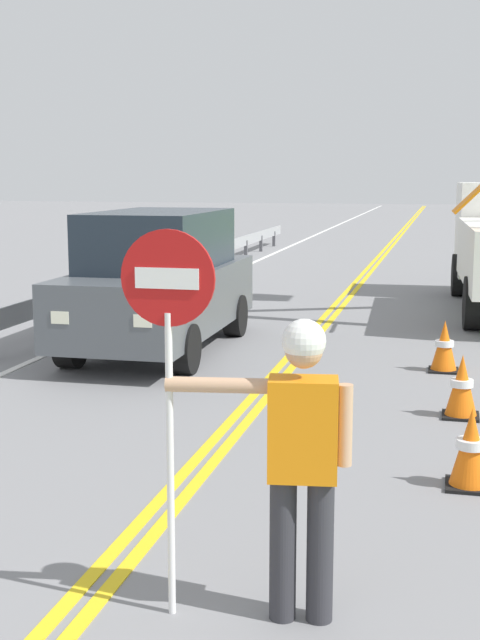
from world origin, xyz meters
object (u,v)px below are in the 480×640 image
object	(u,v)px
flagger_worker	(301,451)
traffic_cone_mid	(462,387)
stop_sign_paddle	(168,337)
traffic_cone_tail	(444,347)
traffic_cone_lead	(471,449)
oncoming_suv_nearest	(159,281)

from	to	relation	value
flagger_worker	traffic_cone_mid	size ratio (longest dim) A/B	2.61
stop_sign_paddle	traffic_cone_tail	bearing A→B (deg)	77.75
traffic_cone_lead	oncoming_suv_nearest	bearing A→B (deg)	131.98
oncoming_suv_nearest	traffic_cone_lead	size ratio (longest dim) A/B	6.60
stop_sign_paddle	traffic_cone_tail	xyz separation A→B (m)	(1.55, 7.12, -1.37)
oncoming_suv_nearest	traffic_cone_tail	size ratio (longest dim) A/B	6.60
flagger_worker	stop_sign_paddle	world-z (taller)	stop_sign_paddle
traffic_cone_mid	traffic_cone_tail	xyz separation A→B (m)	(-0.20, 2.26, 0.00)
flagger_worker	traffic_cone_lead	distance (m)	2.82
oncoming_suv_nearest	traffic_cone_mid	bearing A→B (deg)	-31.75
stop_sign_paddle	traffic_cone_tail	distance (m)	7.42
flagger_worker	oncoming_suv_nearest	distance (m)	8.21
flagger_worker	stop_sign_paddle	xyz separation A→B (m)	(-0.76, -0.11, 0.66)
traffic_cone_mid	traffic_cone_tail	distance (m)	2.27
stop_sign_paddle	oncoming_suv_nearest	size ratio (longest dim) A/B	0.50
traffic_cone_lead	traffic_cone_tail	bearing A→B (deg)	93.24
oncoming_suv_nearest	traffic_cone_lead	xyz separation A→B (m)	(4.44, -4.94, -0.72)
oncoming_suv_nearest	traffic_cone_mid	xyz separation A→B (m)	(4.39, -2.72, -0.72)
flagger_worker	traffic_cone_tail	world-z (taller)	flagger_worker
traffic_cone_lead	traffic_cone_tail	size ratio (longest dim) A/B	1.00
flagger_worker	oncoming_suv_nearest	xyz separation A→B (m)	(-3.41, 7.47, 0.01)
flagger_worker	stop_sign_paddle	size ratio (longest dim) A/B	0.78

